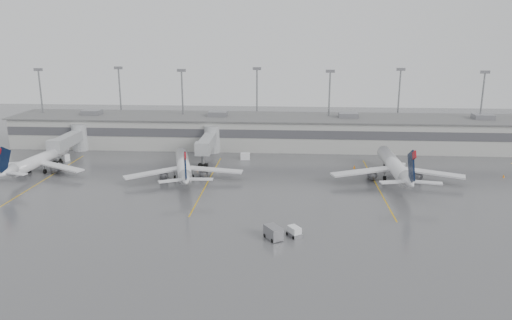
# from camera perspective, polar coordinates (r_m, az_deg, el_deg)

# --- Properties ---
(ground) EXTENTS (260.00, 260.00, 0.00)m
(ground) POSITION_cam_1_polar(r_m,az_deg,el_deg) (81.00, 4.08, -7.86)
(ground) COLOR #4E4E51
(ground) RESTS_ON ground
(terminal) EXTENTS (152.00, 17.00, 9.45)m
(terminal) POSITION_cam_1_polar(r_m,az_deg,el_deg) (135.46, 4.07, 3.27)
(terminal) COLOR #ADADA8
(terminal) RESTS_ON ground
(light_masts) EXTENTS (142.40, 8.00, 20.60)m
(light_masts) POSITION_cam_1_polar(r_m,az_deg,el_deg) (139.83, 4.13, 6.90)
(light_masts) COLOR gray
(light_masts) RESTS_ON ground
(jet_bridge_left) EXTENTS (4.00, 17.20, 7.00)m
(jet_bridge_left) POSITION_cam_1_polar(r_m,az_deg,el_deg) (135.15, -20.18, 2.23)
(jet_bridge_left) COLOR gray
(jet_bridge_left) RESTS_ON ground
(jet_bridge_right) EXTENTS (4.00, 17.20, 7.00)m
(jet_bridge_right) POSITION_cam_1_polar(r_m,az_deg,el_deg) (125.12, -5.35, 2.14)
(jet_bridge_right) COLOR gray
(jet_bridge_right) RESTS_ON ground
(stand_markings) EXTENTS (105.25, 40.00, 0.01)m
(stand_markings) POSITION_cam_1_polar(r_m,az_deg,el_deg) (103.57, 4.06, -2.74)
(stand_markings) COLOR #DCA30C
(stand_markings) RESTS_ON ground
(jet_far_left) EXTENTS (24.26, 27.29, 8.83)m
(jet_far_left) POSITION_cam_1_polar(r_m,az_deg,el_deg) (120.85, -23.73, -0.07)
(jet_far_left) COLOR silver
(jet_far_left) RESTS_ON ground
(jet_mid_left) EXTENTS (24.31, 27.59, 9.09)m
(jet_mid_left) POSITION_cam_1_polar(r_m,az_deg,el_deg) (107.08, -8.29, -0.70)
(jet_mid_left) COLOR silver
(jet_mid_left) RESTS_ON ground
(jet_mid_right) EXTENTS (27.67, 31.00, 10.03)m
(jet_mid_right) POSITION_cam_1_polar(r_m,az_deg,el_deg) (108.79, 15.63, -0.70)
(jet_mid_right) COLOR silver
(jet_mid_right) RESTS_ON ground
(baggage_tug) EXTENTS (2.63, 2.92, 1.60)m
(baggage_tug) POSITION_cam_1_polar(r_m,az_deg,el_deg) (78.05, 4.40, -8.27)
(baggage_tug) COLOR white
(baggage_tug) RESTS_ON ground
(baggage_cart) EXTENTS (3.23, 3.64, 2.03)m
(baggage_cart) POSITION_cam_1_polar(r_m,az_deg,el_deg) (76.80, 2.00, -8.28)
(baggage_cart) COLOR slate
(baggage_cart) RESTS_ON ground
(gse_uld_a) EXTENTS (2.76, 2.33, 1.66)m
(gse_uld_a) POSITION_cam_1_polar(r_m,az_deg,el_deg) (129.74, -21.10, 0.27)
(gse_uld_a) COLOR white
(gse_uld_a) RESTS_ON ground
(gse_uld_b) EXTENTS (2.32, 1.62, 1.59)m
(gse_uld_b) POSITION_cam_1_polar(r_m,az_deg,el_deg) (122.37, -1.24, 0.43)
(gse_uld_b) COLOR white
(gse_uld_b) RESTS_ON ground
(gse_uld_c) EXTENTS (2.87, 2.31, 1.77)m
(gse_uld_c) POSITION_cam_1_polar(r_m,az_deg,el_deg) (117.00, 16.05, -0.78)
(gse_uld_c) COLOR white
(gse_uld_c) RESTS_ON ground
(gse_loader) EXTENTS (2.96, 3.52, 1.88)m
(gse_loader) POSITION_cam_1_polar(r_m,az_deg,el_deg) (128.28, -5.80, 1.10)
(gse_loader) COLOR slate
(gse_loader) RESTS_ON ground
(cone_a) EXTENTS (0.39, 0.39, 0.63)m
(cone_a) POSITION_cam_1_polar(r_m,az_deg,el_deg) (129.94, -21.45, 0.02)
(cone_a) COLOR orange
(cone_a) RESTS_ON ground
(cone_b) EXTENTS (0.39, 0.39, 0.63)m
(cone_b) POSITION_cam_1_polar(r_m,az_deg,el_deg) (113.51, -6.71, -1.07)
(cone_b) COLOR orange
(cone_b) RESTS_ON ground
(cone_c) EXTENTS (0.50, 0.50, 0.79)m
(cone_c) POSITION_cam_1_polar(r_m,az_deg,el_deg) (116.80, 11.18, -0.76)
(cone_c) COLOR orange
(cone_c) RESTS_ON ground
(cone_d) EXTENTS (0.42, 0.42, 0.67)m
(cone_d) POSITION_cam_1_polar(r_m,az_deg,el_deg) (120.22, 26.46, -1.64)
(cone_d) COLOR orange
(cone_d) RESTS_ON ground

